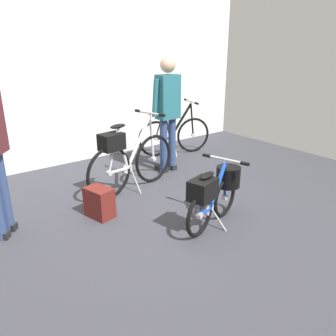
{
  "coord_description": "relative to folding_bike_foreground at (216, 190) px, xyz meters",
  "views": [
    {
      "loc": [
        -1.92,
        -2.45,
        1.77
      ],
      "look_at": [
        0.15,
        0.23,
        0.55
      ],
      "focal_mm": 36.13,
      "sensor_mm": 36.0,
      "label": 1
    }
  ],
  "objects": [
    {
      "name": "display_bike_left",
      "position": [
        -0.26,
        1.28,
        0.07
      ],
      "size": [
        1.4,
        0.53,
        0.98
      ],
      "color": "black",
      "rests_on": "ground_plane"
    },
    {
      "name": "back_wall",
      "position": [
        -0.41,
        2.88,
        1.11
      ],
      "size": [
        7.02,
        0.1,
        2.98
      ],
      "primitive_type": "cube",
      "color": "white",
      "rests_on": "ground_plane"
    },
    {
      "name": "ground_plane",
      "position": [
        -0.41,
        0.23,
        -0.38
      ],
      "size": [
        7.02,
        7.02,
        0.0
      ],
      "primitive_type": "plane",
      "color": "#38383F"
    },
    {
      "name": "visitor_near_wall",
      "position": [
        0.6,
        1.59,
        0.56
      ],
      "size": [
        0.54,
        0.28,
        1.64
      ],
      "color": "navy",
      "rests_on": "ground_plane"
    },
    {
      "name": "folding_bike_foreground",
      "position": [
        0.0,
        0.0,
        0.0
      ],
      "size": [
        0.94,
        0.52,
        0.69
      ],
      "color": "black",
      "rests_on": "ground_plane"
    },
    {
      "name": "display_bike_right",
      "position": [
        1.2,
        2.17,
        -0.03
      ],
      "size": [
        1.26,
        0.54,
        0.91
      ],
      "color": "black",
      "rests_on": "ground_plane"
    },
    {
      "name": "backpack_on_floor",
      "position": [
        -0.88,
        0.88,
        -0.21
      ],
      "size": [
        0.29,
        0.34,
        0.33
      ],
      "color": "maroon",
      "rests_on": "ground_plane"
    }
  ]
}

